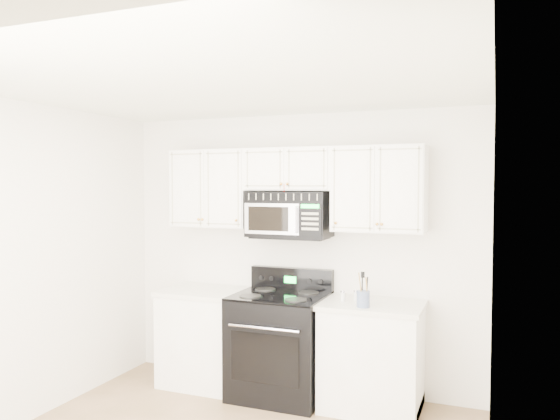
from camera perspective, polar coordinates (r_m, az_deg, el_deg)
The scene contains 9 objects.
room at distance 3.68m, azimuth -7.55°, elevation -7.26°, with size 3.51×3.51×2.61m.
base_cabinet_left at distance 5.48m, azimuth -7.47°, elevation -13.32°, with size 0.86×0.65×0.92m.
base_cabinet_right at distance 4.93m, azimuth 9.60°, elevation -15.15°, with size 0.86×0.65×0.92m.
range at distance 5.12m, azimuth 0.01°, elevation -13.77°, with size 0.82×0.74×1.14m.
upper_cabinets at distance 5.06m, azimuth 1.19°, elevation 2.67°, with size 2.44×0.37×0.75m.
microwave at distance 5.05m, azimuth 0.99°, elevation -0.44°, with size 0.76×0.43×0.42m.
utensil_crock at distance 4.61m, azimuth 8.69°, elevation -9.12°, with size 0.11×0.11×0.29m.
shaker_salt at distance 4.80m, azimuth 6.59°, elevation -8.93°, with size 0.04×0.04×0.10m.
shaker_pepper at distance 4.84m, azimuth 7.94°, elevation -8.85°, with size 0.04×0.04×0.10m.
Camera 1 is at (1.77, -3.16, 1.93)m, focal length 35.00 mm.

